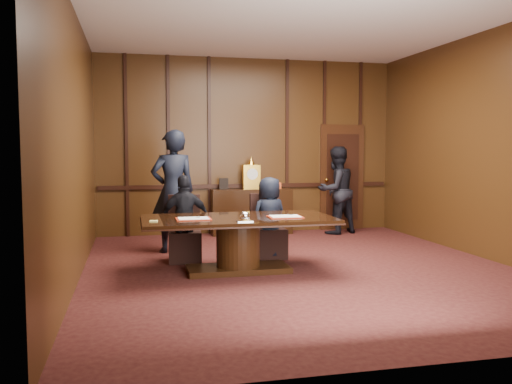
# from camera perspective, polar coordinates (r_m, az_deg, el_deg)

# --- Properties ---
(room) EXTENTS (7.00, 7.04, 3.50)m
(room) POSITION_cam_1_polar(r_m,az_deg,el_deg) (7.73, 4.98, 4.76)
(room) COLOR black
(room) RESTS_ON ground
(sideboard) EXTENTS (1.60, 0.45, 1.54)m
(sideboard) POSITION_cam_1_polar(r_m,az_deg,el_deg) (10.80, -0.50, -1.87)
(sideboard) COLOR black
(sideboard) RESTS_ON ground
(conference_table) EXTENTS (2.62, 1.32, 0.76)m
(conference_table) POSITION_cam_1_polar(r_m,az_deg,el_deg) (7.46, -1.90, -4.57)
(conference_table) COLOR black
(conference_table) RESTS_ON ground
(folder_left) EXTENTS (0.46, 0.33, 0.02)m
(folder_left) POSITION_cam_1_polar(r_m,az_deg,el_deg) (7.25, -6.60, -2.81)
(folder_left) COLOR #A2250E
(folder_left) RESTS_ON conference_table
(folder_right) EXTENTS (0.47, 0.34, 0.02)m
(folder_right) POSITION_cam_1_polar(r_m,az_deg,el_deg) (7.43, 3.08, -2.60)
(folder_right) COLOR #A2250E
(folder_right) RESTS_ON conference_table
(inkstand) EXTENTS (0.20, 0.14, 0.12)m
(inkstand) POSITION_cam_1_polar(r_m,az_deg,el_deg) (6.98, -1.20, -2.67)
(inkstand) COLOR white
(inkstand) RESTS_ON conference_table
(notepad) EXTENTS (0.11, 0.09, 0.01)m
(notepad) POSITION_cam_1_polar(r_m,az_deg,el_deg) (7.10, -10.73, -3.02)
(notepad) COLOR #FFF47C
(notepad) RESTS_ON conference_table
(chair_left) EXTENTS (0.51, 0.51, 0.99)m
(chair_left) POSITION_cam_1_polar(r_m,az_deg,el_deg) (8.27, -7.50, -5.24)
(chair_left) COLOR black
(chair_left) RESTS_ON ground
(chair_right) EXTENTS (0.51, 0.51, 0.99)m
(chair_right) POSITION_cam_1_polar(r_m,az_deg,el_deg) (8.48, 1.28, -4.95)
(chair_right) COLOR black
(chair_right) RESTS_ON ground
(signatory_left) EXTENTS (0.79, 0.37, 1.31)m
(signatory_left) POSITION_cam_1_polar(r_m,az_deg,el_deg) (8.14, -7.49, -2.82)
(signatory_left) COLOR black
(signatory_left) RESTS_ON ground
(signatory_right) EXTENTS (0.71, 0.57, 1.26)m
(signatory_right) POSITION_cam_1_polar(r_m,az_deg,el_deg) (8.36, 1.42, -2.74)
(signatory_right) COLOR black
(signatory_right) RESTS_ON ground
(witness_left) EXTENTS (0.81, 0.61, 2.00)m
(witness_left) POSITION_cam_1_polar(r_m,az_deg,el_deg) (8.96, -8.72, 0.08)
(witness_left) COLOR black
(witness_left) RESTS_ON ground
(witness_right) EXTENTS (1.01, 0.90, 1.74)m
(witness_right) POSITION_cam_1_polar(r_m,az_deg,el_deg) (10.92, 8.44, 0.19)
(witness_right) COLOR black
(witness_right) RESTS_ON ground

